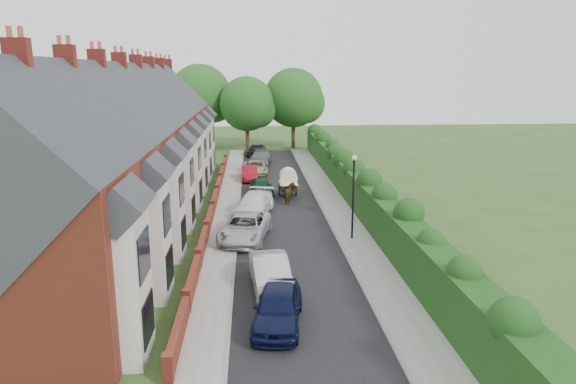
{
  "coord_description": "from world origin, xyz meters",
  "views": [
    {
      "loc": [
        -2.56,
        -24.99,
        9.93
      ],
      "look_at": [
        -0.2,
        7.54,
        2.2
      ],
      "focal_mm": 32.0,
      "sensor_mm": 36.0,
      "label": 1
    }
  ],
  "objects_px": {
    "car_green": "(261,186)",
    "car_silver_b": "(245,227)",
    "car_navy": "(278,307)",
    "horse_cart": "(288,181)",
    "lamppost": "(353,187)",
    "car_silver_a": "(270,273)",
    "car_red": "(250,173)",
    "car_beige": "(255,167)",
    "car_white": "(254,204)",
    "car_black": "(256,150)",
    "horse": "(290,194)",
    "car_grey": "(260,158)"
  },
  "relations": [
    {
      "from": "lamppost",
      "to": "car_grey",
      "type": "height_order",
      "value": "lamppost"
    },
    {
      "from": "lamppost",
      "to": "car_silver_a",
      "type": "xyz_separation_m",
      "value": [
        -5.16,
        -6.73,
        -2.52
      ]
    },
    {
      "from": "car_silver_b",
      "to": "car_green",
      "type": "bearing_deg",
      "value": 94.89
    },
    {
      "from": "car_red",
      "to": "car_black",
      "type": "bearing_deg",
      "value": 84.85
    },
    {
      "from": "car_red",
      "to": "horse_cart",
      "type": "relative_size",
      "value": 1.23
    },
    {
      "from": "car_green",
      "to": "car_black",
      "type": "distance_m",
      "value": 19.59
    },
    {
      "from": "car_grey",
      "to": "car_silver_b",
      "type": "bearing_deg",
      "value": -85.45
    },
    {
      "from": "horse",
      "to": "horse_cart",
      "type": "distance_m",
      "value": 2.02
    },
    {
      "from": "car_white",
      "to": "horse",
      "type": "relative_size",
      "value": 2.92
    },
    {
      "from": "car_silver_b",
      "to": "car_red",
      "type": "relative_size",
      "value": 1.38
    },
    {
      "from": "car_white",
      "to": "horse_cart",
      "type": "xyz_separation_m",
      "value": [
        2.77,
        4.89,
        0.59
      ]
    },
    {
      "from": "car_silver_a",
      "to": "car_black",
      "type": "relative_size",
      "value": 1.12
    },
    {
      "from": "car_green",
      "to": "car_silver_b",
      "type": "bearing_deg",
      "value": -103.45
    },
    {
      "from": "car_red",
      "to": "car_beige",
      "type": "height_order",
      "value": "car_red"
    },
    {
      "from": "car_red",
      "to": "car_green",
      "type": "bearing_deg",
      "value": -82.04
    },
    {
      "from": "lamppost",
      "to": "car_green",
      "type": "height_order",
      "value": "lamppost"
    },
    {
      "from": "car_white",
      "to": "car_grey",
      "type": "height_order",
      "value": "car_white"
    },
    {
      "from": "car_red",
      "to": "car_black",
      "type": "distance_m",
      "value": 14.01
    },
    {
      "from": "car_silver_b",
      "to": "lamppost",
      "type": "bearing_deg",
      "value": 6.1
    },
    {
      "from": "car_white",
      "to": "car_grey",
      "type": "xyz_separation_m",
      "value": [
        0.8,
        19.27,
        -0.0
      ]
    },
    {
      "from": "lamppost",
      "to": "car_silver_a",
      "type": "bearing_deg",
      "value": -127.46
    },
    {
      "from": "car_white",
      "to": "car_beige",
      "type": "bearing_deg",
      "value": 103.13
    },
    {
      "from": "car_green",
      "to": "car_beige",
      "type": "xyz_separation_m",
      "value": [
        -0.41,
        8.57,
        -0.03
      ]
    },
    {
      "from": "car_navy",
      "to": "car_red",
      "type": "xyz_separation_m",
      "value": [
        -1.14,
        28.03,
        -0.11
      ]
    },
    {
      "from": "car_silver_b",
      "to": "car_red",
      "type": "distance_m",
      "value": 17.26
    },
    {
      "from": "car_navy",
      "to": "horse_cart",
      "type": "height_order",
      "value": "horse_cart"
    },
    {
      "from": "car_silver_a",
      "to": "car_beige",
      "type": "xyz_separation_m",
      "value": [
        -0.42,
        27.5,
        -0.13
      ]
    },
    {
      "from": "horse_cart",
      "to": "car_white",
      "type": "bearing_deg",
      "value": -119.5
    },
    {
      "from": "car_silver_b",
      "to": "car_green",
      "type": "xyz_separation_m",
      "value": [
        1.24,
        11.66,
        -0.1
      ]
    },
    {
      "from": "car_grey",
      "to": "car_black",
      "type": "relative_size",
      "value": 1.23
    },
    {
      "from": "car_navy",
      "to": "car_white",
      "type": "distance_m",
      "value": 16.38
    },
    {
      "from": "lamppost",
      "to": "car_silver_b",
      "type": "distance_m",
      "value": 6.9
    },
    {
      "from": "car_black",
      "to": "horse",
      "type": "bearing_deg",
      "value": -69.31
    },
    {
      "from": "car_silver_a",
      "to": "car_grey",
      "type": "distance_m",
      "value": 32.13
    },
    {
      "from": "horse_cart",
      "to": "car_grey",
      "type": "bearing_deg",
      "value": 97.81
    },
    {
      "from": "car_silver_b",
      "to": "car_navy",
      "type": "bearing_deg",
      "value": -71.65
    },
    {
      "from": "car_beige",
      "to": "car_silver_b",
      "type": "bearing_deg",
      "value": -95.9
    },
    {
      "from": "car_black",
      "to": "horse",
      "type": "relative_size",
      "value": 2.36
    },
    {
      "from": "car_red",
      "to": "horse_cart",
      "type": "bearing_deg",
      "value": -67.26
    },
    {
      "from": "car_navy",
      "to": "car_silver_b",
      "type": "bearing_deg",
      "value": 105.44
    },
    {
      "from": "car_silver_b",
      "to": "car_black",
      "type": "distance_m",
      "value": 31.27
    },
    {
      "from": "horse",
      "to": "horse_cart",
      "type": "height_order",
      "value": "horse_cart"
    },
    {
      "from": "car_white",
      "to": "car_beige",
      "type": "distance_m",
      "value": 14.64
    },
    {
      "from": "car_silver_a",
      "to": "horse_cart",
      "type": "relative_size",
      "value": 1.44
    },
    {
      "from": "car_navy",
      "to": "car_black",
      "type": "height_order",
      "value": "car_navy"
    },
    {
      "from": "car_green",
      "to": "car_beige",
      "type": "relative_size",
      "value": 0.85
    },
    {
      "from": "horse",
      "to": "car_navy",
      "type": "bearing_deg",
      "value": 93.7
    },
    {
      "from": "car_red",
      "to": "car_black",
      "type": "relative_size",
      "value": 0.95
    },
    {
      "from": "horse",
      "to": "horse_cart",
      "type": "relative_size",
      "value": 0.55
    },
    {
      "from": "car_navy",
      "to": "car_grey",
      "type": "height_order",
      "value": "car_navy"
    }
  ]
}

